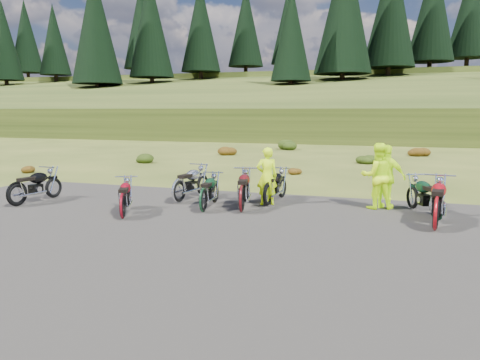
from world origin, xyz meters
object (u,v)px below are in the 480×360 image
(motorcycle_3, at_px, (179,204))
(motorcycle_7, at_px, (436,221))
(motorcycle_0, at_px, (18,207))
(person_middle, at_px, (267,177))

(motorcycle_3, xyz_separation_m, motorcycle_7, (7.34, -0.04, 0.00))
(motorcycle_7, bearing_deg, motorcycle_3, 66.55)
(motorcycle_3, relative_size, motorcycle_7, 1.03)
(motorcycle_7, bearing_deg, motorcycle_0, 75.88)
(motorcycle_7, height_order, person_middle, person_middle)
(motorcycle_3, bearing_deg, motorcycle_7, -81.89)
(motorcycle_3, distance_m, motorcycle_7, 7.34)
(motorcycle_0, xyz_separation_m, motorcycle_3, (4.38, 1.90, 0.00))
(motorcycle_0, relative_size, motorcycle_3, 0.97)
(motorcycle_3, bearing_deg, person_middle, -69.01)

